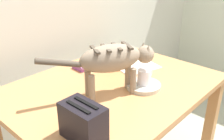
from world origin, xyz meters
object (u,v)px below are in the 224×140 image
Objects in this scene: dining_table at (112,96)px; saucer_bowl at (143,86)px; book_stack at (86,65)px; coffee_mug at (144,77)px; magazine at (137,67)px; wicker_basket at (113,57)px; toaster at (83,122)px; cat at (114,60)px.

dining_table is 6.18× the size of saucer_bowl.
book_stack is at bearing 93.09° from saucer_bowl.
dining_table is 10.62× the size of coffee_mug.
magazine is (0.22, 0.22, -0.01)m from saucer_bowl.
book_stack is at bearing 148.57° from magazine.
coffee_mug is at bearing -0.00° from saucer_bowl.
coffee_mug is at bearing -110.92° from wicker_basket.
dining_table is 0.56m from toaster.
book_stack is (-0.25, 0.27, 0.01)m from magazine.
toaster reaches higher than coffee_mug.
cat reaches higher than book_stack.
wicker_basket is (0.18, -0.10, 0.03)m from book_stack.
cat is at bearing -110.20° from book_stack.
toaster reaches higher than dining_table.
toaster is (-0.57, -0.09, 0.01)m from coffee_mug.
coffee_mug is at bearing -119.00° from magazine.
book_stack is at bearing 47.04° from toaster.
wicker_basket reaches higher than saucer_bowl.
cat is 0.47m from book_stack.
cat is 0.45m from toaster.
saucer_bowl is 1.72× the size of coffee_mug.
book_stack is (-0.03, 0.49, -0.05)m from coffee_mug.
wicker_basket is (0.15, 0.39, -0.02)m from coffee_mug.
coffee_mug reaches higher than saucer_bowl.
cat reaches higher than magazine.
wicker_basket is at bearing -30.16° from book_stack.
saucer_bowl is 0.42m from wicker_basket.
coffee_mug is at bearing -86.45° from book_stack.
dining_table is at bearing 121.84° from coffee_mug.
dining_table is at bearing 120.86° from saucer_bowl.
cat is 3.43× the size of book_stack.
toaster is at bearing -39.83° from cat.
wicker_basket is (0.25, 0.22, 0.13)m from dining_table.
dining_table is at bearing -103.05° from book_stack.
wicker_basket is at bearing 68.57° from saucer_bowl.
book_stack reaches higher than saucer_bowl.
toaster reaches higher than wicker_basket.
wicker_basket is 1.40× the size of toaster.
coffee_mug is at bearing -58.16° from dining_table.
cat is 0.24m from coffee_mug.
dining_table is at bearing 164.27° from cat.
coffee_mug is 0.41m from wicker_basket.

